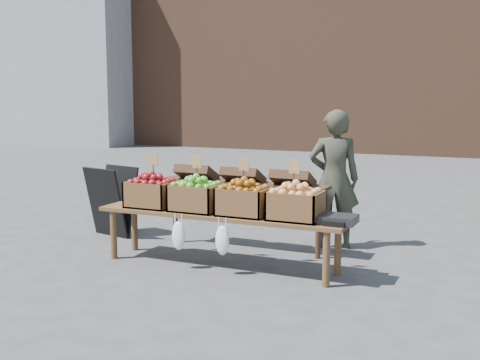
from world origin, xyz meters
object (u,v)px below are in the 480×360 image
at_px(crate_russet_pears, 196,198).
at_px(weighing_scale, 338,219).
at_px(chalkboard_sign, 112,201).
at_px(crate_golden_apples, 152,194).
at_px(crate_red_apples, 244,202).
at_px(back_table, 243,206).
at_px(crate_green_apples, 296,206).
at_px(vendor, 334,179).
at_px(display_bench, 220,240).

height_order(crate_russet_pears, weighing_scale, crate_russet_pears).
xyz_separation_m(chalkboard_sign, crate_russet_pears, (1.60, -0.69, 0.26)).
distance_m(crate_golden_apples, crate_red_apples, 1.10).
distance_m(back_table, crate_golden_apples, 1.07).
distance_m(crate_russet_pears, crate_green_apples, 1.10).
distance_m(vendor, chalkboard_sign, 2.81).
height_order(vendor, crate_red_apples, vendor).
xyz_separation_m(display_bench, weighing_scale, (1.25, 0.00, 0.33)).
relative_size(crate_golden_apples, weighing_scale, 1.47).
distance_m(crate_golden_apples, crate_green_apples, 1.65).
height_order(vendor, weighing_scale, vendor).
height_order(back_table, display_bench, back_table).
xyz_separation_m(chalkboard_sign, crate_green_apples, (2.70, -0.69, 0.26)).
xyz_separation_m(display_bench, crate_golden_apples, (-0.82, 0.00, 0.42)).
height_order(chalkboard_sign, weighing_scale, chalkboard_sign).
relative_size(crate_red_apples, weighing_scale, 1.47).
relative_size(vendor, weighing_scale, 4.76).
bearing_deg(crate_russet_pears, weighing_scale, 0.00).
bearing_deg(crate_green_apples, crate_red_apples, 180.00).
xyz_separation_m(vendor, crate_golden_apples, (-1.67, -1.28, -0.10)).
bearing_deg(crate_golden_apples, weighing_scale, 0.00).
distance_m(crate_red_apples, crate_green_apples, 0.55).
relative_size(chalkboard_sign, crate_red_apples, 1.79).
distance_m(display_bench, crate_russet_pears, 0.51).
distance_m(display_bench, weighing_scale, 1.29).
distance_m(back_table, crate_green_apples, 1.16).
height_order(chalkboard_sign, crate_green_apples, chalkboard_sign).
height_order(crate_red_apples, weighing_scale, crate_red_apples).
distance_m(chalkboard_sign, crate_russet_pears, 1.76).
xyz_separation_m(crate_red_apples, crate_green_apples, (0.55, 0.00, 0.00)).
bearing_deg(crate_golden_apples, crate_green_apples, 0.00).
relative_size(crate_golden_apples, crate_russet_pears, 1.00).
distance_m(display_bench, crate_green_apples, 0.93).
xyz_separation_m(vendor, chalkboard_sign, (-2.72, -0.60, -0.36)).
relative_size(back_table, display_bench, 0.78).
bearing_deg(crate_russet_pears, crate_green_apples, 0.00).
distance_m(vendor, crate_red_apples, 1.41).
bearing_deg(crate_green_apples, back_table, 140.94).
height_order(crate_russet_pears, crate_green_apples, same).
height_order(chalkboard_sign, crate_golden_apples, chalkboard_sign).
xyz_separation_m(back_table, weighing_scale, (1.31, -0.72, 0.09)).
relative_size(vendor, crate_green_apples, 3.23).
bearing_deg(weighing_scale, crate_russet_pears, 180.00).
height_order(back_table, crate_green_apples, back_table).
relative_size(chalkboard_sign, crate_green_apples, 1.79).
distance_m(chalkboard_sign, crate_green_apples, 2.80).
relative_size(crate_red_apples, crate_green_apples, 1.00).
bearing_deg(crate_red_apples, display_bench, 180.00).
height_order(chalkboard_sign, display_bench, chalkboard_sign).
bearing_deg(weighing_scale, crate_golden_apples, 180.00).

